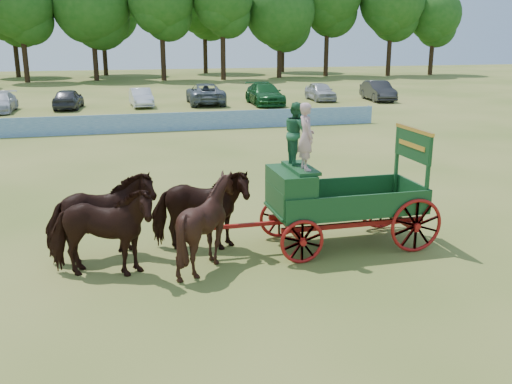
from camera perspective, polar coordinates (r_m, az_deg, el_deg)
The scene contains 8 objects.
ground at distance 15.85m, azimuth 0.27°, elevation -4.07°, with size 160.00×160.00×0.00m, color #9B8E46.
horse_lead_left at distance 13.15m, azimuth -15.27°, elevation -3.89°, with size 1.15×2.52×2.13m, color black.
horse_lead_right at distance 14.20m, azimuth -15.25°, elevation -2.46°, with size 1.15×2.52×2.13m, color black.
horse_wheel_left at distance 13.30m, azimuth -4.89°, elevation -3.15°, with size 1.72×1.93×2.13m, color black.
horse_wheel_right at distance 14.34m, azimuth -5.64°, elevation -1.79°, with size 1.15×2.52×2.13m, color black.
farm_dray at distance 14.42m, azimuth 6.31°, elevation 0.71°, with size 6.00×2.00×3.77m.
sponsor_banner at distance 32.92m, azimuth -9.53°, elevation 6.89°, with size 26.00×0.08×1.05m, color #1D569E.
parked_cars at distance 44.63m, azimuth -13.92°, elevation 9.17°, with size 46.28×7.36×1.64m.
Camera 1 is at (-3.82, -14.45, 5.29)m, focal length 40.00 mm.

